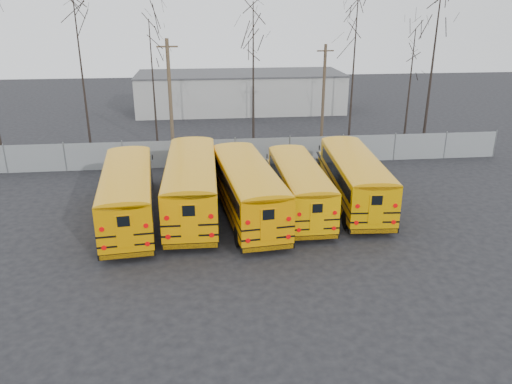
{
  "coord_description": "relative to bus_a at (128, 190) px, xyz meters",
  "views": [
    {
      "loc": [
        -2.37,
        -22.85,
        11.12
      ],
      "look_at": [
        0.41,
        2.12,
        1.6
      ],
      "focal_mm": 35.0,
      "sensor_mm": 36.0,
      "label": 1
    }
  ],
  "objects": [
    {
      "name": "bus_b",
      "position": [
        3.37,
        0.89,
        0.11
      ],
      "size": [
        2.85,
        11.79,
        3.29
      ],
      "rotation": [
        0.0,
        0.0,
        -0.01
      ],
      "color": "black",
      "rests_on": "ground"
    },
    {
      "name": "ground",
      "position": [
        6.41,
        -2.61,
        -1.82
      ],
      "size": [
        120.0,
        120.0,
        0.0
      ],
      "primitive_type": "plane",
      "color": "black",
      "rests_on": "ground"
    },
    {
      "name": "tree_1",
      "position": [
        -4.41,
        12.47,
        4.33
      ],
      "size": [
        0.26,
        0.26,
        12.3
      ],
      "primitive_type": "cone",
      "color": "black",
      "rests_on": "ground"
    },
    {
      "name": "utility_pole_right",
      "position": [
        14.36,
        15.83,
        2.31
      ],
      "size": [
        1.43,
        0.25,
        8.03
      ],
      "rotation": [
        0.0,
        0.0,
        0.05
      ],
      "color": "#483929",
      "rests_on": "ground"
    },
    {
      "name": "bus_e",
      "position": [
        12.76,
        1.2,
        -0.03
      ],
      "size": [
        3.24,
        11.05,
        3.05
      ],
      "rotation": [
        0.0,
        0.0,
        -0.07
      ],
      "color": "black",
      "rests_on": "ground"
    },
    {
      "name": "tree_6",
      "position": [
        23.31,
        15.1,
        4.57
      ],
      "size": [
        0.26,
        0.26,
        12.78
      ],
      "primitive_type": "cone",
      "color": "black",
      "rests_on": "ground"
    },
    {
      "name": "tree_5",
      "position": [
        21.32,
        14.58,
        2.82
      ],
      "size": [
        0.26,
        0.26,
        9.27
      ],
      "primitive_type": "cone",
      "color": "black",
      "rests_on": "ground"
    },
    {
      "name": "tree_4",
      "position": [
        15.73,
        12.34,
        4.09
      ],
      "size": [
        0.26,
        0.26,
        11.81
      ],
      "primitive_type": "cone",
      "color": "black",
      "rests_on": "ground"
    },
    {
      "name": "tree_2",
      "position": [
        0.68,
        11.67,
        3.25
      ],
      "size": [
        0.26,
        0.26,
        10.13
      ],
      "primitive_type": "cone",
      "color": "black",
      "rests_on": "ground"
    },
    {
      "name": "tree_3",
      "position": [
        8.23,
        14.05,
        3.83
      ],
      "size": [
        0.26,
        0.26,
        11.29
      ],
      "primitive_type": "cone",
      "color": "black",
      "rests_on": "ground"
    },
    {
      "name": "bus_d",
      "position": [
        9.37,
        0.56,
        -0.16
      ],
      "size": [
        2.38,
        10.16,
        2.84
      ],
      "rotation": [
        0.0,
        0.0,
        0.01
      ],
      "color": "black",
      "rests_on": "ground"
    },
    {
      "name": "bus_a",
      "position": [
        0.0,
        0.0,
        0.0
      ],
      "size": [
        3.56,
        11.26,
        3.1
      ],
      "rotation": [
        0.0,
        0.0,
        0.09
      ],
      "color": "black",
      "rests_on": "ground"
    },
    {
      "name": "utility_pole_left",
      "position": [
        1.79,
        12.52,
        2.69
      ],
      "size": [
        1.56,
        0.27,
        8.78
      ],
      "rotation": [
        0.0,
        0.0,
        -0.01
      ],
      "color": "brown",
      "rests_on": "ground"
    },
    {
      "name": "distant_building",
      "position": [
        8.41,
        29.39,
        0.18
      ],
      "size": [
        22.0,
        8.0,
        4.0
      ],
      "primitive_type": "cube",
      "color": "#A3A29E",
      "rests_on": "ground"
    },
    {
      "name": "bus_c",
      "position": [
        6.38,
        0.03,
        0.02
      ],
      "size": [
        3.72,
        11.37,
        3.13
      ],
      "rotation": [
        0.0,
        0.0,
        0.1
      ],
      "color": "black",
      "rests_on": "ground"
    },
    {
      "name": "fence",
      "position": [
        6.41,
        9.39,
        -0.82
      ],
      "size": [
        40.0,
        0.04,
        2.0
      ],
      "primitive_type": "cube",
      "color": "gray",
      "rests_on": "ground"
    }
  ]
}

